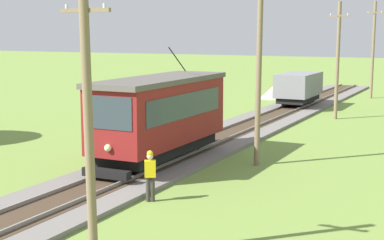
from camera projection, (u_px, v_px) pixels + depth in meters
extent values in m
cube|color=maroon|center=(160.00, 112.00, 25.76)|extent=(2.50, 8.00, 2.60)
cube|color=#56514C|center=(160.00, 80.00, 25.55)|extent=(2.60, 8.32, 0.22)
cube|color=black|center=(161.00, 148.00, 25.99)|extent=(2.10, 7.04, 0.44)
cube|color=#2D3842|center=(108.00, 113.00, 22.12)|extent=(2.10, 0.03, 1.25)
cube|color=#2D3842|center=(186.00, 106.00, 25.15)|extent=(0.02, 6.72, 1.04)
sphere|color=#F4EAB2|center=(108.00, 148.00, 22.28)|extent=(0.28, 0.28, 0.28)
cylinder|color=black|center=(177.00, 59.00, 26.85)|extent=(0.05, 1.67, 1.19)
cube|color=black|center=(106.00, 173.00, 22.30)|extent=(2.00, 0.36, 0.32)
cylinder|color=black|center=(134.00, 158.00, 24.00)|extent=(1.54, 0.80, 0.80)
cylinder|color=black|center=(184.00, 140.00, 27.98)|extent=(1.54, 0.80, 0.80)
cube|color=slate|center=(299.00, 84.00, 44.93)|extent=(2.40, 5.20, 1.70)
cube|color=black|center=(298.00, 99.00, 45.09)|extent=(2.02, 4.78, 0.38)
cylinder|color=black|center=(292.00, 101.00, 43.70)|extent=(1.54, 0.76, 0.76)
cylinder|color=black|center=(304.00, 97.00, 46.47)|extent=(1.54, 0.76, 0.76)
cylinder|color=#7A664C|center=(88.00, 123.00, 14.57)|extent=(0.24, 0.41, 7.15)
cube|color=#7A664C|center=(85.00, 10.00, 14.17)|extent=(1.40, 0.10, 0.10)
cylinder|color=silver|center=(67.00, 6.00, 14.39)|extent=(0.08, 0.08, 0.10)
cylinder|color=silver|center=(104.00, 6.00, 13.92)|extent=(0.08, 0.08, 0.10)
cylinder|color=#7A664C|center=(259.00, 69.00, 25.40)|extent=(0.24, 0.45, 8.35)
cylinder|color=#7A664C|center=(338.00, 61.00, 38.98)|extent=(0.24, 0.43, 7.69)
cube|color=#7A664C|center=(339.00, 16.00, 38.54)|extent=(1.40, 0.10, 0.10)
cylinder|color=silver|center=(331.00, 14.00, 38.77)|extent=(0.08, 0.08, 0.10)
cylinder|color=silver|center=(348.00, 14.00, 38.29)|extent=(0.08, 0.08, 0.10)
cylinder|color=#7A664C|center=(373.00, 50.00, 51.12)|extent=(0.24, 0.49, 8.30)
cube|color=#7A664C|center=(375.00, 13.00, 50.65)|extent=(1.40, 0.10, 0.10)
cylinder|color=silver|center=(368.00, 12.00, 50.88)|extent=(0.08, 0.08, 0.10)
cylinder|color=silver|center=(381.00, 12.00, 50.40)|extent=(0.08, 0.08, 0.10)
cone|color=#9E998E|center=(274.00, 92.00, 51.11)|extent=(2.43, 2.43, 1.19)
cylinder|color=#38332D|center=(153.00, 189.00, 20.34)|extent=(0.15, 0.15, 0.86)
cylinder|color=#38332D|center=(148.00, 189.00, 20.33)|extent=(0.15, 0.15, 0.86)
cube|color=yellow|center=(150.00, 169.00, 20.23)|extent=(0.45, 0.40, 0.58)
sphere|color=beige|center=(150.00, 156.00, 20.16)|extent=(0.22, 0.22, 0.22)
sphere|color=yellow|center=(150.00, 153.00, 20.15)|extent=(0.21, 0.21, 0.21)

